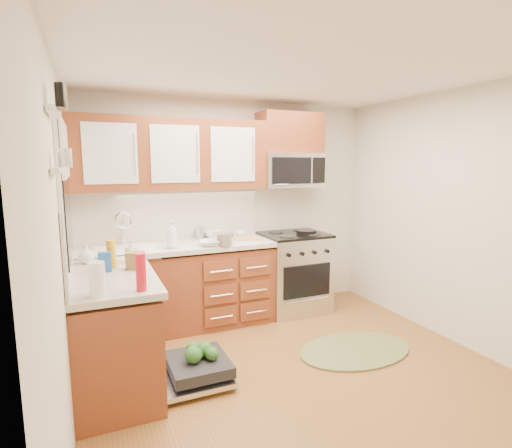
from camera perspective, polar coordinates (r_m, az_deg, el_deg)
name	(u,v)px	position (r m, az deg, el deg)	size (l,w,h in m)	color
floor	(303,377)	(3.62, 6.71, -20.93)	(3.50, 3.50, 0.00)	brown
ceiling	(309,67)	(3.23, 7.56, 21.41)	(3.50, 3.50, 0.00)	white
wall_back	(231,208)	(4.77, -3.52, 2.25)	(3.50, 0.04, 2.50)	beige
wall_left	(62,250)	(2.77, -26.02, -3.37)	(0.04, 3.50, 2.50)	beige
wall_right	(463,219)	(4.34, 27.52, 0.62)	(0.04, 3.50, 2.50)	beige
base_cabinet_back	(179,290)	(4.47, -11.00, -9.19)	(2.05, 0.60, 0.85)	maroon
base_cabinet_left	(114,334)	(3.52, -19.64, -14.60)	(0.60, 1.25, 0.85)	maroon
countertop_back	(177,247)	(4.34, -11.15, -3.25)	(2.07, 0.64, 0.05)	beige
countertop_left	(112,277)	(3.36, -19.89, -7.12)	(0.64, 1.27, 0.05)	beige
backsplash_back	(171,215)	(4.57, -12.05, 1.28)	(2.05, 0.02, 0.57)	#B6B0A3
backsplash_left	(68,241)	(3.29, -25.29, -2.23)	(0.02, 1.25, 0.57)	#B6B0A3
upper_cabinets	(172,154)	(4.38, -11.91, 9.69)	(2.05, 0.35, 0.75)	maroon
cabinet_over_mw	(290,133)	(4.87, 4.85, 12.80)	(0.76, 0.35, 0.47)	maroon
range	(294,272)	(4.91, 5.40, -6.82)	(0.76, 0.64, 0.95)	silver
microwave	(290,170)	(4.83, 4.92, 7.67)	(0.76, 0.38, 0.40)	silver
sink	(127,261)	(4.27, -17.99, -5.09)	(0.62, 0.50, 0.26)	white
dishwasher	(194,370)	(3.53, -8.90, -19.93)	(0.70, 0.60, 0.20)	silver
window	(64,196)	(3.23, -25.70, 3.63)	(0.03, 1.05, 1.05)	white
window_blind	(65,150)	(3.22, -25.65, 9.52)	(0.02, 0.96, 0.40)	white
shelf_upper	(53,112)	(2.38, -26.99, 14.10)	(0.04, 0.40, 0.03)	white
shelf_lower	(58,170)	(2.37, -26.49, 6.88)	(0.04, 0.40, 0.03)	white
rug	(355,350)	(4.13, 13.97, -17.06)	(1.14, 0.74, 0.02)	olive
skillet	(306,232)	(4.79, 7.20, -1.12)	(0.24, 0.24, 0.05)	black
stock_pot	(223,239)	(4.22, -4.77, -2.16)	(0.22, 0.22, 0.13)	silver
cutting_board	(248,239)	(4.53, -1.20, -2.10)	(0.30, 0.19, 0.02)	tan
canister	(200,233)	(4.59, -7.99, -1.24)	(0.09, 0.09, 0.15)	silver
paper_towel_roll	(97,280)	(2.81, -21.78, -7.38)	(0.11, 0.11, 0.23)	white
mustard_bottle	(111,254)	(3.51, -19.95, -4.05)	(0.07, 0.07, 0.24)	gold
red_bottle	(141,272)	(2.83, -16.12, -6.64)	(0.07, 0.07, 0.26)	red
wooden_box	(135,260)	(3.43, -16.88, -5.01)	(0.14, 0.10, 0.14)	brown
blue_carton	(105,262)	(3.42, -20.78, -5.08)	(0.10, 0.06, 0.16)	#2352A4
bowl_a	(211,243)	(4.22, -6.39, -2.70)	(0.24, 0.24, 0.06)	#999999
bowl_b	(217,235)	(4.60, -5.55, -1.59)	(0.27, 0.27, 0.08)	#999999
cup	(240,233)	(4.67, -2.24, -1.36)	(0.11, 0.11, 0.09)	#999999
soap_bottle_a	(172,235)	(4.13, -11.95, -1.52)	(0.11, 0.11, 0.28)	#999999
soap_bottle_b	(132,251)	(3.68, -17.35, -3.69)	(0.09, 0.09, 0.19)	#999999
soap_bottle_c	(86,254)	(3.76, -23.12, -3.93)	(0.13, 0.13, 0.17)	#999999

